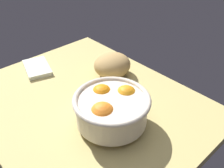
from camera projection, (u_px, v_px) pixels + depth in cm
name	position (u px, v px, depth cm)	size (l,w,h in cm)	color
ground_plane	(87.00, 105.00, 83.46)	(77.21, 61.84, 3.00)	tan
fruit_bowl	(111.00, 107.00, 70.50)	(21.65, 21.65, 10.69)	beige
bread_loaf	(112.00, 65.00, 93.20)	(13.87, 13.05, 8.44)	tan
napkin_folded	(37.00, 68.00, 98.21)	(14.09, 8.77, 1.58)	silver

